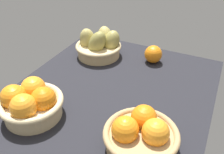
% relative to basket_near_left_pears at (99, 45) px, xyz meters
% --- Properties ---
extents(market_tray, '(0.84, 0.72, 0.03)m').
position_rel_basket_near_left_pears_xyz_m(market_tray, '(0.23, 0.18, -0.06)').
color(market_tray, black).
rests_on(market_tray, ground).
extents(basket_near_left_pears, '(0.23, 0.22, 0.15)m').
position_rel_basket_near_left_pears_xyz_m(basket_near_left_pears, '(0.00, 0.00, 0.00)').
color(basket_near_left_pears, tan).
rests_on(basket_near_left_pears, market_tray).
extents(basket_near_right, '(0.21, 0.21, 0.12)m').
position_rel_basket_near_left_pears_xyz_m(basket_near_right, '(0.46, -0.00, 0.00)').
color(basket_near_right, '#D3BC8C').
rests_on(basket_near_right, market_tray).
extents(basket_far_right, '(0.21, 0.21, 0.11)m').
position_rel_basket_near_left_pears_xyz_m(basket_far_right, '(0.43, 0.36, -0.00)').
color(basket_far_right, tan).
rests_on(basket_far_right, market_tray).
extents(loose_orange_front_gap, '(0.08, 0.08, 0.08)m').
position_rel_basket_near_left_pears_xyz_m(loose_orange_front_gap, '(-0.05, 0.25, -0.01)').
color(loose_orange_front_gap, orange).
rests_on(loose_orange_front_gap, market_tray).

